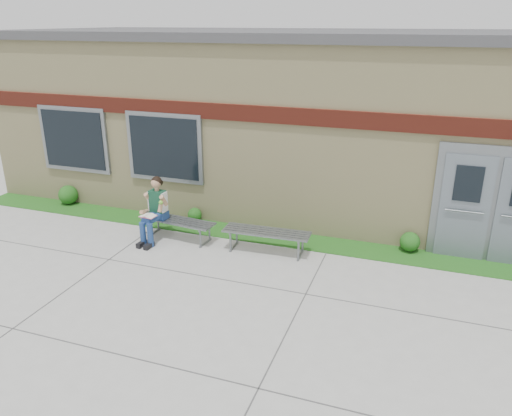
% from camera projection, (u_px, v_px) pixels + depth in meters
% --- Properties ---
extents(ground, '(80.00, 80.00, 0.00)m').
position_uv_depth(ground, '(241.00, 298.00, 8.49)').
color(ground, '#9E9E99').
rests_on(ground, ground).
extents(grass_strip, '(16.00, 0.80, 0.02)m').
position_uv_depth(grass_strip, '(284.00, 239.00, 10.78)').
color(grass_strip, '#204713').
rests_on(grass_strip, ground).
extents(school_building, '(16.20, 6.22, 4.20)m').
position_uv_depth(school_building, '(322.00, 115.00, 13.03)').
color(school_building, beige).
rests_on(school_building, ground).
extents(bench_left, '(1.70, 0.63, 0.43)m').
position_uv_depth(bench_left, '(178.00, 224.00, 10.70)').
color(bench_left, slate).
rests_on(bench_left, ground).
extents(bench_right, '(1.79, 0.57, 0.46)m').
position_uv_depth(bench_right, '(267.00, 236.00, 10.08)').
color(bench_right, slate).
rests_on(bench_right, ground).
extents(girl, '(0.51, 0.87, 1.38)m').
position_uv_depth(girl, '(154.00, 209.00, 10.52)').
color(girl, navy).
rests_on(girl, ground).
extents(shrub_west, '(0.48, 0.48, 0.48)m').
position_uv_depth(shrub_west, '(68.00, 195.00, 12.72)').
color(shrub_west, '#204713').
rests_on(shrub_west, grass_strip).
extents(shrub_mid, '(0.32, 0.32, 0.32)m').
position_uv_depth(shrub_mid, '(195.00, 215.00, 11.64)').
color(shrub_mid, '#204713').
rests_on(shrub_mid, grass_strip).
extents(shrub_east, '(0.40, 0.40, 0.40)m').
position_uv_depth(shrub_east, '(410.00, 242.00, 10.13)').
color(shrub_east, '#204713').
rests_on(shrub_east, grass_strip).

